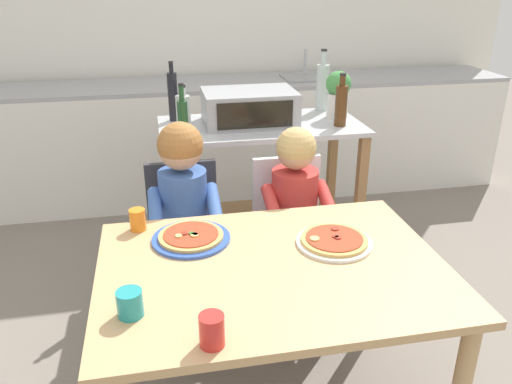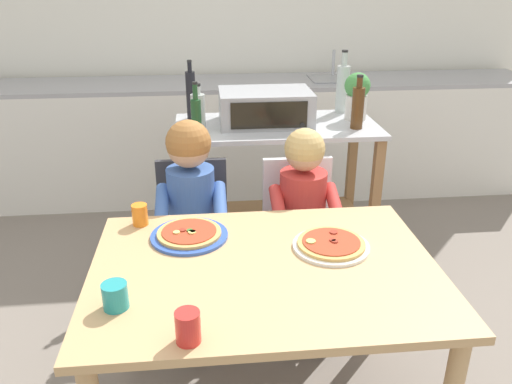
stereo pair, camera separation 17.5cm
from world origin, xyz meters
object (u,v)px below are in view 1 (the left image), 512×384
bottle_slim_sauce (183,113)px  dining_chair_right (290,227)px  bottle_brown_beer (173,96)px  bottle_dark_olive_oil (341,104)px  drinking_cup_orange (138,220)px  dining_chair_left (185,234)px  potted_herb_plant (338,93)px  drinking_cup_red (212,330)px  drinking_cup_teal (130,303)px  pizza_plate_white (334,241)px  bottle_tall_green_wine (322,86)px  bottle_squat_spirits (183,117)px  pizza_plate_blue_rimmed (191,237)px  child_in_blue_striped_shirt (184,206)px  child_in_red_shirt (298,208)px  toaster_oven (249,107)px  kitchen_island_cart (261,174)px  dining_table (273,290)px

bottle_slim_sauce → dining_chair_right: bearing=-38.4°
bottle_brown_beer → dining_chair_right: (0.52, -0.62, -0.55)m
bottle_dark_olive_oil → drinking_cup_orange: 1.30m
dining_chair_right → dining_chair_left: bearing=176.8°
potted_herb_plant → drinking_cup_red: potted_herb_plant is taller
potted_herb_plant → drinking_cup_teal: 1.83m
dining_chair_right → pizza_plate_white: (-0.00, -0.62, 0.26)m
bottle_tall_green_wine → drinking_cup_red: bottle_tall_green_wine is taller
bottle_squat_spirits → drinking_cup_teal: (-0.25, -1.19, -0.23)m
pizza_plate_blue_rimmed → bottle_dark_olive_oil: bearing=43.1°
dining_chair_right → child_in_blue_striped_shirt: child_in_blue_striped_shirt is taller
bottle_brown_beer → drinking_cup_teal: size_ratio=3.92×
bottle_brown_beer → pizza_plate_white: (0.52, -1.24, -0.29)m
child_in_blue_striped_shirt → dining_chair_right: bearing=9.6°
drinking_cup_red → potted_herb_plant: bearing=60.3°
pizza_plate_blue_rimmed → drinking_cup_red: drinking_cup_red is taller
potted_herb_plant → dining_chair_left: size_ratio=0.32×
bottle_squat_spirits → pizza_plate_blue_rimmed: bearing=-92.6°
bottle_brown_beer → child_in_blue_striped_shirt: 0.79m
bottle_dark_olive_oil → dining_chair_right: size_ratio=0.35×
child_in_red_shirt → drinking_cup_teal: 1.08m
bottle_brown_beer → drinking_cup_teal: 1.57m
bottle_brown_beer → bottle_tall_green_wine: (0.88, 0.06, 0.01)m
bottle_brown_beer → dining_chair_left: bottle_brown_beer is taller
toaster_oven → drinking_cup_teal: 1.53m
potted_herb_plant → pizza_plate_blue_rimmed: bearing=-132.9°
dining_chair_left → drinking_cup_red: (0.01, -1.11, 0.29)m
bottle_dark_olive_oil → drinking_cup_red: bottle_dark_olive_oil is taller
toaster_oven → kitchen_island_cart: bearing=-20.1°
potted_herb_plant → drinking_cup_red: 1.85m
child_in_blue_striped_shirt → drinking_cup_teal: size_ratio=12.54×
bottle_slim_sauce → child_in_red_shirt: bearing=-46.4°
kitchen_island_cart → bottle_dark_olive_oil: bearing=-16.0°
dining_chair_left → pizza_plate_blue_rimmed: (-0.00, -0.51, 0.26)m
bottle_brown_beer → dining_chair_right: bottle_brown_beer is taller
child_in_red_shirt → kitchen_island_cart: bearing=95.5°
dining_chair_right → drinking_cup_orange: 0.85m
child_in_red_shirt → pizza_plate_blue_rimmed: bearing=-145.6°
kitchen_island_cart → pizza_plate_white: (0.06, -1.07, 0.14)m
toaster_oven → child_in_blue_striped_shirt: bearing=-125.6°
drinking_cup_teal → pizza_plate_blue_rimmed: bearing=63.4°
bottle_dark_olive_oil → child_in_red_shirt: bottle_dark_olive_oil is taller
dining_table → pizza_plate_white: 0.30m
child_in_blue_striped_shirt → bottle_brown_beer: bearing=89.5°
bottle_tall_green_wine → drinking_cup_red: size_ratio=3.74×
bottle_squat_spirits → pizza_plate_white: bottle_squat_spirits is taller
kitchen_island_cart → pizza_plate_white: bearing=-87.0°
bottle_slim_sauce → potted_herb_plant: 0.88m
bottle_tall_green_wine → bottle_brown_beer: bearing=-176.2°
bottle_slim_sauce → child_in_blue_striped_shirt: 0.56m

